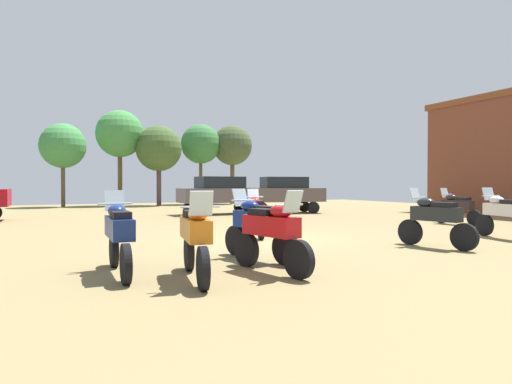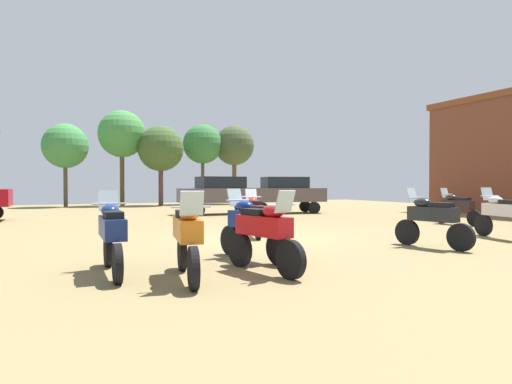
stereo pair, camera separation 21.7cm
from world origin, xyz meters
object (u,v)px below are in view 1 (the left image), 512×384
motorcycle_2 (457,207)px  motorcycle_5 (504,214)px  motorcycle_7 (258,225)px  motorcycle_3 (435,219)px  motorcycle_6 (195,236)px  tree_7 (232,146)px  tree_2 (63,146)px  motorcycle_1 (271,232)px  motorcycle_4 (256,213)px  tree_8 (120,134)px  motorcycle_8 (119,233)px  car_1 (284,192)px  tree_6 (159,149)px  car_3 (220,192)px  tree_4 (201,144)px

motorcycle_2 → motorcycle_5: bearing=-126.0°
motorcycle_7 → motorcycle_3: bearing=-17.9°
motorcycle_6 → tree_7: (11.37, 26.49, 3.98)m
motorcycle_5 → tree_2: bearing=125.1°
motorcycle_6 → tree_7: bearing=-104.3°
motorcycle_1 → motorcycle_4: (2.13, 5.20, -0.02)m
motorcycle_1 → motorcycle_2: bearing=-166.5°
motorcycle_6 → tree_2: tree_2 is taller
motorcycle_1 → tree_8: (1.14, 26.87, 4.55)m
motorcycle_8 → tree_8: bearing=82.8°
motorcycle_8 → car_1: bearing=52.4°
tree_6 → tree_8: tree_8 is taller
motorcycle_1 → motorcycle_7: bearing=-118.0°
car_3 → tree_7: bearing=-25.9°
motorcycle_1 → car_3: size_ratio=0.49×
motorcycle_4 → tree_8: tree_8 is taller
motorcycle_3 → tree_6: tree_6 is taller
motorcycle_7 → car_3: size_ratio=0.52×
car_1 → tree_4: bearing=14.4°
motorcycle_4 → motorcycle_7: motorcycle_7 is taller
motorcycle_1 → tree_6: bearing=-111.0°
motorcycle_6 → motorcycle_7: size_ratio=1.02×
motorcycle_4 → tree_4: (5.19, 21.51, 4.04)m
motorcycle_2 → motorcycle_5: 4.60m
motorcycle_8 → car_1: size_ratio=0.51×
motorcycle_1 → motorcycle_2: (11.06, 5.43, -0.03)m
motorcycle_2 → motorcycle_3: 7.30m
motorcycle_4 → car_3: 10.13m
car_3 → tree_4: tree_4 is taller
motorcycle_1 → car_3: (4.59, 15.01, 0.43)m
motorcycle_3 → tree_4: size_ratio=0.33×
motorcycle_5 → tree_8: tree_8 is taller
motorcycle_2 → motorcycle_1: bearing=-156.4°
tree_6 → car_1: bearing=-69.3°
motorcycle_1 → motorcycle_5: motorcycle_1 is taller
motorcycle_4 → car_1: (6.02, 9.24, 0.45)m
tree_7 → motorcycle_5: bearing=-93.3°
motorcycle_4 → car_1: car_1 is taller
motorcycle_1 → car_1: 16.59m
motorcycle_8 → tree_4: (9.85, 25.71, 4.02)m
motorcycle_4 → motorcycle_6: bearing=-108.9°
tree_7 → tree_8: size_ratio=0.90×
motorcycle_5 → tree_7: tree_7 is taller
tree_6 → tree_7: size_ratio=0.94×
motorcycle_6 → tree_4: (8.75, 26.70, 4.02)m
motorcycle_2 → tree_4: 21.98m
motorcycle_1 → motorcycle_5: size_ratio=0.96×
car_1 → motorcycle_1: bearing=161.1°
motorcycle_3 → tree_4: tree_4 is taller
motorcycle_4 → motorcycle_7: bearing=-99.0°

